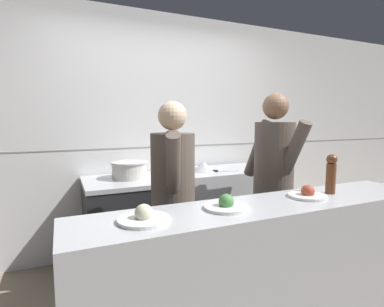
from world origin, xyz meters
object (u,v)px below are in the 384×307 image
oven_range (132,223)px  plated_dish_dessert (308,194)px  chef_sous (273,180)px  plated_dish_main (144,217)px  chef_head_cook (173,197)px  plated_dish_appetiser (226,205)px  chefs_knife (220,171)px  mixing_bowl_steel (204,167)px  pepper_mill (331,173)px  stock_pot (129,169)px

oven_range → plated_dish_dessert: 1.71m
oven_range → chef_sous: size_ratio=0.53×
plated_dish_main → plated_dish_dessert: (1.09, 0.02, -0.00)m
plated_dish_main → chef_head_cook: chef_head_cook is taller
plated_dish_main → plated_dish_dessert: plated_dish_main is taller
chef_head_cook → plated_dish_appetiser: bearing=-61.7°
oven_range → plated_dish_dessert: plated_dish_dessert is taller
chefs_knife → plated_dish_appetiser: plated_dish_appetiser is taller
mixing_bowl_steel → plated_dish_main: plated_dish_main is taller
plated_dish_main → plated_dish_appetiser: plated_dish_main is taller
mixing_bowl_steel → plated_dish_appetiser: 1.47m
plated_dish_appetiser → chef_sous: bearing=36.9°
mixing_bowl_steel → plated_dish_appetiser: bearing=-111.1°
plated_dish_appetiser → chef_head_cook: (-0.10, 0.61, -0.09)m
pepper_mill → chef_sous: size_ratio=0.16×
chefs_knife → pepper_mill: bearing=-83.3°
chefs_knife → plated_dish_main: plated_dish_main is taller
stock_pot → plated_dish_appetiser: stock_pot is taller
chefs_knife → pepper_mill: size_ratio=1.27×
plated_dish_appetiser → plated_dish_dessert: 0.61m
pepper_mill → oven_range: bearing=127.7°
plated_dish_dessert → chef_sous: 0.68m
chef_head_cook → stock_pot: bearing=119.4°
oven_range → chefs_knife: 1.04m
plated_dish_appetiser → chefs_knife: bearing=62.1°
chefs_knife → plated_dish_appetiser: bearing=-117.9°
plated_dish_dessert → chef_sous: bearing=69.4°
chefs_knife → chef_head_cook: 1.02m
pepper_mill → chef_head_cook: size_ratio=0.17×
mixing_bowl_steel → chef_head_cook: 0.99m
chef_head_cook → pepper_mill: bearing=-13.4°
chefs_knife → chef_sous: 0.67m
stock_pot → plated_dish_main: size_ratio=1.34×
mixing_bowl_steel → plated_dish_dessert: bearing=-86.6°
pepper_mill → plated_dish_dessert: bearing=-176.4°
stock_pot → chef_sous: 1.35m
oven_range → plated_dish_appetiser: plated_dish_appetiser is taller
plated_dish_main → plated_dish_dessert: 1.09m
chef_head_cook → chef_sous: chef_sous is taller
plated_dish_main → pepper_mill: 1.31m
stock_pot → chefs_knife: 0.93m
chefs_knife → plated_dish_appetiser: (-0.68, -1.28, 0.06)m
mixing_bowl_steel → plated_dish_appetiser: plated_dish_appetiser is taller
chefs_knife → oven_range: bearing=172.8°
stock_pot → plated_dish_appetiser: (0.24, -1.43, 0.00)m
chefs_knife → pepper_mill: 1.28m
stock_pot → chef_head_cook: chef_head_cook is taller
stock_pot → chef_head_cook: (0.15, -0.82, -0.09)m
chef_sous → plated_dish_dessert: bearing=-117.3°
chefs_knife → plated_dish_dessert: size_ratio=1.40×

